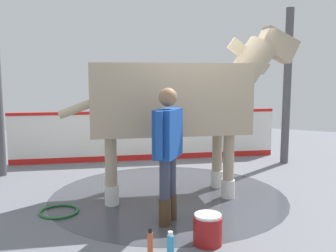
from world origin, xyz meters
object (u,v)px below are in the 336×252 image
at_px(wash_bucket, 208,229).
at_px(handler, 168,146).
at_px(hose_coil, 59,211).
at_px(horse, 175,99).
at_px(bottle_spray, 150,242).
at_px(bottle_shampoo, 170,244).

bearing_deg(wash_bucket, handler, -28.44).
height_order(handler, hose_coil, handler).
bearing_deg(wash_bucket, horse, -52.89).
xyz_separation_m(wash_bucket, bottle_spray, (0.46, 0.46, -0.04)).
bearing_deg(bottle_spray, hose_coil, -15.58).
bearing_deg(wash_bucket, bottle_spray, 44.95).
xyz_separation_m(bottle_shampoo, bottle_spray, (0.20, 0.06, 0.01)).
xyz_separation_m(horse, bottle_shampoo, (-0.78, 1.77, -1.35)).
bearing_deg(hose_coil, bottle_shampoo, 167.82).
height_order(bottle_spray, hose_coil, bottle_spray).
relative_size(handler, hose_coil, 3.20).
height_order(bottle_shampoo, bottle_spray, bottle_spray).
xyz_separation_m(bottle_shampoo, hose_coil, (1.85, -0.40, -0.09)).
relative_size(handler, wash_bucket, 4.96).
bearing_deg(handler, bottle_spray, 97.69).
bearing_deg(hose_coil, wash_bucket, 179.92).
xyz_separation_m(handler, hose_coil, (1.44, 0.35, -0.94)).
bearing_deg(horse, hose_coil, -164.56).
xyz_separation_m(bottle_spray, hose_coil, (1.64, -0.46, -0.10)).
height_order(handler, wash_bucket, handler).
relative_size(horse, handler, 1.79).
relative_size(horse, wash_bucket, 8.91).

